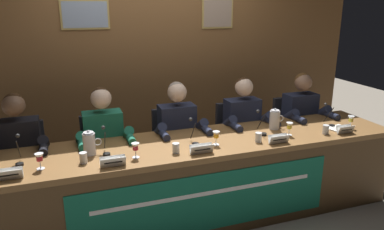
% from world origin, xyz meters
% --- Properties ---
extents(ground_plane, '(12.00, 12.00, 0.00)m').
position_xyz_m(ground_plane, '(0.00, 0.00, 0.00)').
color(ground_plane, gray).
extents(wall_back_panelled, '(5.14, 0.14, 2.60)m').
position_xyz_m(wall_back_panelled, '(-0.00, 1.30, 1.30)').
color(wall_back_panelled, brown).
rests_on(wall_back_panelled, ground_plane).
extents(conference_table, '(3.94, 0.79, 0.76)m').
position_xyz_m(conference_table, '(0.00, -0.12, 0.52)').
color(conference_table, brown).
rests_on(conference_table, ground_plane).
extents(chair_far_left, '(0.44, 0.45, 0.89)m').
position_xyz_m(chair_far_left, '(-1.46, 0.58, 0.43)').
color(chair_far_left, black).
rests_on(chair_far_left, ground_plane).
extents(panelist_far_left, '(0.51, 0.48, 1.22)m').
position_xyz_m(panelist_far_left, '(-1.46, 0.38, 0.71)').
color(panelist_far_left, black).
rests_on(panelist_far_left, ground_plane).
extents(nameplate_far_left, '(0.18, 0.06, 0.08)m').
position_xyz_m(nameplate_far_left, '(-1.46, -0.28, 0.80)').
color(nameplate_far_left, white).
rests_on(nameplate_far_left, conference_table).
extents(juice_glass_far_left, '(0.06, 0.06, 0.12)m').
position_xyz_m(juice_glass_far_left, '(-1.26, -0.16, 0.84)').
color(juice_glass_far_left, white).
rests_on(juice_glass_far_left, conference_table).
extents(microphone_far_left, '(0.06, 0.17, 0.22)m').
position_xyz_m(microphone_far_left, '(-1.41, -0.01, 0.83)').
color(microphone_far_left, black).
rests_on(microphone_far_left, conference_table).
extents(chair_left, '(0.44, 0.45, 0.89)m').
position_xyz_m(chair_left, '(-0.73, 0.58, 0.43)').
color(chair_left, black).
rests_on(chair_left, ground_plane).
extents(panelist_left, '(0.51, 0.48, 1.22)m').
position_xyz_m(panelist_left, '(-0.73, 0.38, 0.71)').
color(panelist_left, black).
rests_on(panelist_left, ground_plane).
extents(nameplate_left, '(0.19, 0.06, 0.08)m').
position_xyz_m(nameplate_left, '(-0.74, -0.30, 0.80)').
color(nameplate_left, white).
rests_on(nameplate_left, conference_table).
extents(juice_glass_left, '(0.06, 0.06, 0.12)m').
position_xyz_m(juice_glass_left, '(-0.54, -0.19, 0.84)').
color(juice_glass_left, white).
rests_on(juice_glass_left, conference_table).
extents(water_cup_left, '(0.06, 0.06, 0.08)m').
position_xyz_m(water_cup_left, '(-0.95, -0.15, 0.80)').
color(water_cup_left, silver).
rests_on(water_cup_left, conference_table).
extents(microphone_left, '(0.06, 0.17, 0.22)m').
position_xyz_m(microphone_left, '(-0.76, -0.02, 0.83)').
color(microphone_left, black).
rests_on(microphone_left, conference_table).
extents(chair_center, '(0.44, 0.45, 0.89)m').
position_xyz_m(chair_center, '(0.00, 0.58, 0.43)').
color(chair_center, black).
rests_on(chair_center, ground_plane).
extents(panelist_center, '(0.51, 0.48, 1.22)m').
position_xyz_m(panelist_center, '(0.00, 0.38, 0.71)').
color(panelist_center, black).
rests_on(panelist_center, ground_plane).
extents(nameplate_center, '(0.20, 0.06, 0.08)m').
position_xyz_m(nameplate_center, '(-0.02, -0.28, 0.80)').
color(nameplate_center, white).
rests_on(nameplate_center, conference_table).
extents(juice_glass_center, '(0.06, 0.06, 0.12)m').
position_xyz_m(juice_glass_center, '(0.17, -0.14, 0.84)').
color(juice_glass_center, white).
rests_on(juice_glass_center, conference_table).
extents(water_cup_center, '(0.06, 0.06, 0.08)m').
position_xyz_m(water_cup_center, '(-0.21, -0.20, 0.80)').
color(water_cup_center, silver).
rests_on(water_cup_center, conference_table).
extents(microphone_center, '(0.06, 0.17, 0.22)m').
position_xyz_m(microphone_center, '(-0.00, -0.05, 0.83)').
color(microphone_center, black).
rests_on(microphone_center, conference_table).
extents(chair_right, '(0.44, 0.45, 0.89)m').
position_xyz_m(chair_right, '(0.73, 0.58, 0.43)').
color(chair_right, black).
rests_on(chair_right, ground_plane).
extents(panelist_right, '(0.51, 0.48, 1.22)m').
position_xyz_m(panelist_right, '(0.73, 0.38, 0.71)').
color(panelist_right, black).
rests_on(panelist_right, ground_plane).
extents(nameplate_right, '(0.19, 0.06, 0.08)m').
position_xyz_m(nameplate_right, '(0.71, -0.29, 0.80)').
color(nameplate_right, white).
rests_on(nameplate_right, conference_table).
extents(juice_glass_right, '(0.06, 0.06, 0.12)m').
position_xyz_m(juice_glass_right, '(0.92, -0.14, 0.84)').
color(juice_glass_right, white).
rests_on(juice_glass_right, conference_table).
extents(water_cup_right, '(0.06, 0.06, 0.08)m').
position_xyz_m(water_cup_right, '(0.56, -0.20, 0.80)').
color(water_cup_right, silver).
rests_on(water_cup_right, conference_table).
extents(microphone_right, '(0.06, 0.17, 0.22)m').
position_xyz_m(microphone_right, '(0.69, -0.02, 0.83)').
color(microphone_right, black).
rests_on(microphone_right, conference_table).
extents(chair_far_right, '(0.44, 0.45, 0.89)m').
position_xyz_m(chair_far_right, '(1.46, 0.58, 0.43)').
color(chair_far_right, black).
rests_on(chair_far_right, ground_plane).
extents(panelist_far_right, '(0.51, 0.48, 1.22)m').
position_xyz_m(panelist_far_right, '(1.46, 0.38, 0.71)').
color(panelist_far_right, black).
rests_on(panelist_far_right, ground_plane).
extents(nameplate_far_right, '(0.17, 0.06, 0.08)m').
position_xyz_m(nameplate_far_right, '(1.45, -0.27, 0.80)').
color(nameplate_far_right, white).
rests_on(nameplate_far_right, conference_table).
extents(juice_glass_far_right, '(0.06, 0.06, 0.12)m').
position_xyz_m(juice_glass_far_right, '(1.61, -0.16, 0.84)').
color(juice_glass_far_right, white).
rests_on(juice_glass_far_right, conference_table).
extents(water_cup_far_right, '(0.06, 0.06, 0.08)m').
position_xyz_m(water_cup_far_right, '(1.27, -0.22, 0.80)').
color(water_cup_far_right, silver).
rests_on(water_cup_far_right, conference_table).
extents(microphone_far_right, '(0.06, 0.17, 0.22)m').
position_xyz_m(microphone_far_right, '(1.47, -0.03, 0.83)').
color(microphone_far_right, black).
rests_on(microphone_far_right, conference_table).
extents(water_pitcher_left_side, '(0.15, 0.10, 0.21)m').
position_xyz_m(water_pitcher_left_side, '(-0.89, 0.01, 0.85)').
color(water_pitcher_left_side, silver).
rests_on(water_pitcher_left_side, conference_table).
extents(water_pitcher_right_side, '(0.15, 0.10, 0.21)m').
position_xyz_m(water_pitcher_right_side, '(0.89, 0.07, 0.85)').
color(water_pitcher_right_side, silver).
rests_on(water_pitcher_right_side, conference_table).
extents(document_stack_far_right, '(0.24, 0.19, 0.01)m').
position_xyz_m(document_stack_far_right, '(1.48, -0.15, 0.76)').
color(document_stack_far_right, white).
rests_on(document_stack_far_right, conference_table).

